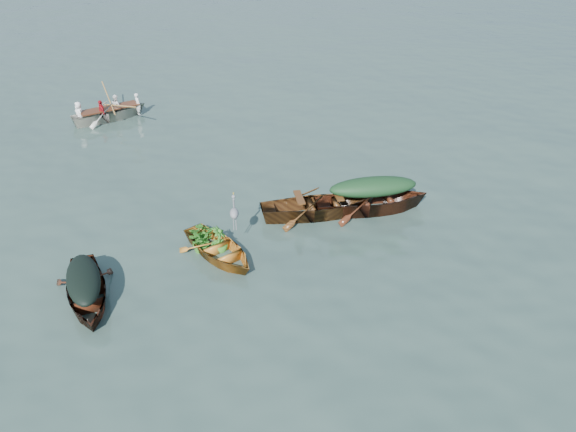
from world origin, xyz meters
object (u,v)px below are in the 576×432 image
green_tarp_boat (371,211)px  dark_covered_boat (88,300)px  open_wooden_boat (318,216)px  rowed_boat (111,120)px  yellow_dinghy (219,257)px  heron (235,218)px

green_tarp_boat → dark_covered_boat: bearing=110.2°
dark_covered_boat → open_wooden_boat: open_wooden_boat is taller
rowed_boat → dark_covered_boat: bearing=158.0°
yellow_dinghy → heron: size_ratio=3.33×
green_tarp_boat → yellow_dinghy: bearing=109.2°
yellow_dinghy → heron: heron is taller
yellow_dinghy → rowed_boat: 10.59m
heron → rowed_boat: bearing=81.6°
rowed_boat → heron: bearing=177.6°
heron → green_tarp_boat: bearing=-13.9°
rowed_boat → heron: 10.48m
heron → dark_covered_boat: bearing=172.9°
yellow_dinghy → heron: (0.42, 0.36, 0.87)m
green_tarp_boat → open_wooden_boat: size_ratio=1.02×
dark_covered_boat → heron: 3.86m
dark_covered_boat → rowed_boat: (-1.54, 11.07, 0.00)m
yellow_dinghy → open_wooden_boat: open_wooden_boat is taller
yellow_dinghy → rowed_boat: (-4.42, 9.63, 0.00)m
yellow_dinghy → open_wooden_boat: size_ratio=0.69×
dark_covered_boat → green_tarp_boat: size_ratio=0.77×
rowed_boat → yellow_dinghy: bearing=174.7°
green_tarp_boat → heron: (-3.80, -1.54, 0.87)m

